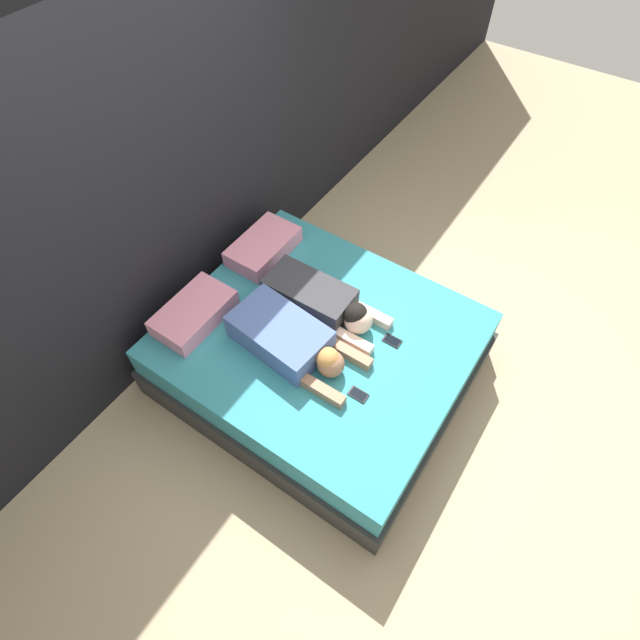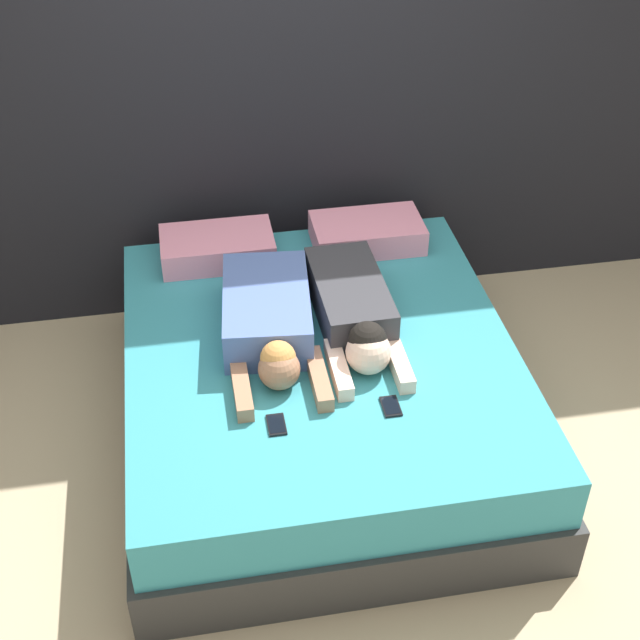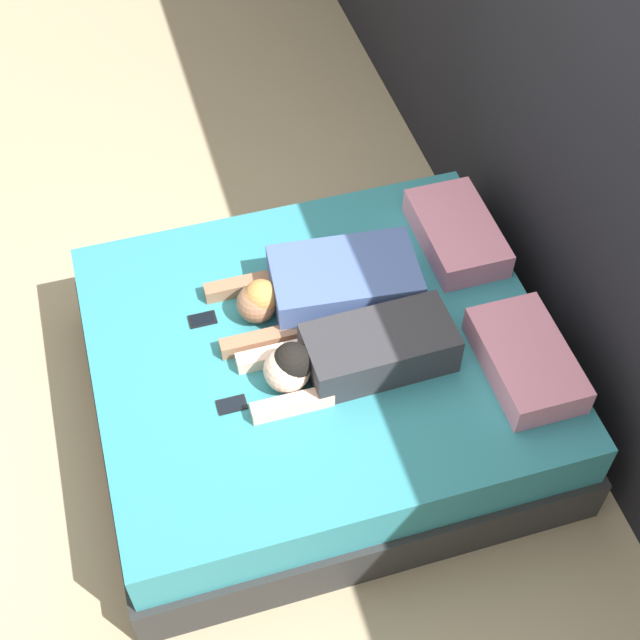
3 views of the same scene
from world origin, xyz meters
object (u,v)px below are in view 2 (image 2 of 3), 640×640
object	(u,v)px
pillow_head_right	(367,233)
cell_phone_left	(276,425)
person_left	(269,321)
bed	(320,391)
person_right	(355,313)
cell_phone_right	(391,406)
pillow_head_left	(217,247)

from	to	relation	value
pillow_head_right	cell_phone_left	size ratio (longest dim) A/B	4.65
person_left	bed	bearing A→B (deg)	-24.00
person_right	cell_phone_left	distance (m)	0.73
bed	cell_phone_left	distance (m)	0.61
person_left	cell_phone_left	distance (m)	0.58
person_left	cell_phone_right	size ratio (longest dim) A/B	7.78
cell_phone_left	person_left	bearing A→B (deg)	85.20
person_right	pillow_head_right	bearing A→B (deg)	73.01
pillow_head_right	person_right	distance (m)	0.74
pillow_head_right	cell_phone_left	bearing A→B (deg)	-117.37
cell_phone_right	bed	bearing A→B (deg)	116.16
person_left	person_right	bearing A→B (deg)	-0.67
person_left	person_right	xyz separation A→B (m)	(0.40, -0.00, -0.00)
pillow_head_right	cell_phone_left	distance (m)	1.44
person_right	cell_phone_left	world-z (taller)	person_right
person_right	cell_phone_right	xyz separation A→B (m)	(0.04, -0.54, -0.09)
cell_phone_left	bed	bearing A→B (deg)	60.79
person_left	cell_phone_right	xyz separation A→B (m)	(0.44, -0.55, -0.09)
pillow_head_left	person_right	distance (m)	0.91
pillow_head_left	cell_phone_left	size ratio (longest dim) A/B	4.65
person_right	cell_phone_left	bearing A→B (deg)	-128.04
pillow_head_left	cell_phone_left	distance (m)	1.28
pillow_head_right	pillow_head_left	bearing A→B (deg)	180.00
person_right	cell_phone_left	size ratio (longest dim) A/B	7.44
person_left	pillow_head_right	bearing A→B (deg)	48.96
pillow_head_right	cell_phone_right	bearing A→B (deg)	-97.89
person_right	cell_phone_right	bearing A→B (deg)	-85.48
person_left	cell_phone_left	world-z (taller)	person_left
pillow_head_right	cell_phone_left	world-z (taller)	pillow_head_right
cell_phone_left	cell_phone_right	size ratio (longest dim) A/B	1.00
pillow_head_left	person_left	bearing A→B (deg)	-75.88
bed	cell_phone_right	bearing A→B (deg)	-63.84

